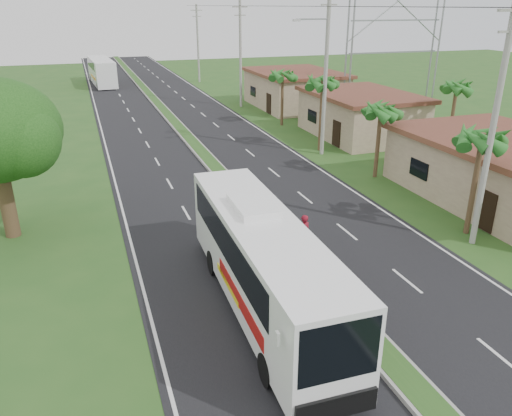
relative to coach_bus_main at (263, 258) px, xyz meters
name	(u,v)px	position (x,y,z in m)	size (l,w,h in m)	color
ground	(329,297)	(2.71, -0.09, -2.09)	(180.00, 180.00, 0.00)	#28511D
road_asphalt	(205,157)	(2.71, 19.91, -2.08)	(14.00, 160.00, 0.02)	black
median_strip	(205,156)	(2.71, 19.91, -1.99)	(1.20, 160.00, 0.18)	gray
lane_edge_left	(111,166)	(-3.99, 19.91, -2.09)	(0.12, 160.00, 0.01)	silver
lane_edge_right	(289,149)	(9.41, 19.91, -2.09)	(0.12, 160.00, 0.01)	silver
shop_near	(506,170)	(16.71, 5.91, -0.32)	(8.60, 12.60, 3.52)	gray
shop_mid	(360,114)	(16.71, 21.91, -0.24)	(7.60, 10.60, 3.67)	gray
shop_far	(295,89)	(16.71, 35.91, -0.17)	(8.60, 11.60, 3.82)	gray
palm_verge_a	(482,139)	(11.71, 2.91, 2.65)	(2.40, 2.40, 5.45)	#473321
palm_verge_b	(381,110)	(12.11, 11.91, 2.26)	(2.40, 2.40, 5.05)	#473321
palm_verge_c	(323,82)	(11.51, 18.91, 3.03)	(2.40, 2.40, 5.85)	#473321
palm_verge_d	(283,75)	(12.01, 27.91, 2.45)	(2.40, 2.40, 5.25)	#473321
palm_behind_shop	(457,87)	(20.21, 14.91, 2.84)	(2.40, 2.40, 5.65)	#473321
utility_pole_a	(494,124)	(11.21, 1.91, 3.58)	(1.60, 0.28, 11.00)	gray
utility_pole_b	(325,68)	(11.18, 17.91, 4.16)	(3.20, 0.28, 12.00)	gray
utility_pole_c	(240,53)	(11.21, 37.91, 3.58)	(1.60, 0.28, 11.00)	gray
utility_pole_d	(198,43)	(11.21, 57.91, 3.33)	(1.60, 0.28, 10.50)	gray
billboard_lattice	(394,44)	(24.71, 29.91, 4.73)	(10.18, 1.18, 12.07)	gray
coach_bus_main	(263,258)	(0.00, 0.00, 0.00)	(2.73, 11.84, 3.81)	white
coach_bus_far	(102,70)	(-2.17, 59.89, -0.12)	(3.26, 12.08, 3.48)	white
motorcyclist	(303,245)	(2.83, 2.71, -1.24)	(1.60, 0.66, 2.26)	black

